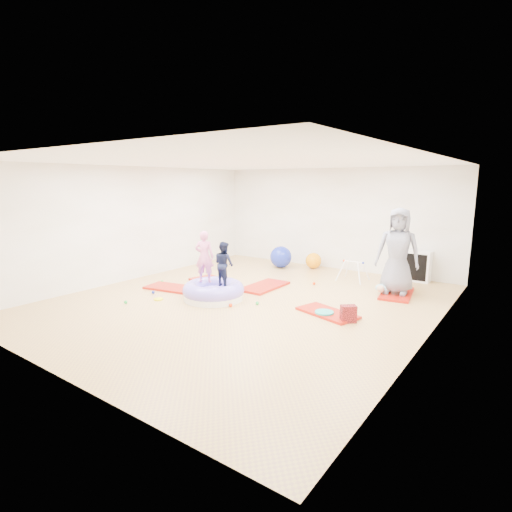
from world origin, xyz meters
The scene contains 19 objects.
room centered at (0.00, 0.00, 1.40)m, with size 7.01×8.01×2.81m.
gym_mat_front_left centered at (-1.99, -0.26, 0.03)m, with size 1.20×0.60×0.05m, color #C11A00.
gym_mat_mid_left centered at (-1.52, 0.70, 0.03)m, with size 1.34×0.67×0.06m, color #C11A00.
gym_mat_center_back centered at (-0.32, 1.08, 0.03)m, with size 1.28×0.64×0.05m, color #C11A00.
gym_mat_right centered at (1.71, 0.20, 0.02)m, with size 1.14×0.57×0.05m, color #C11A00.
gym_mat_rear_right centered at (2.37, 2.26, 0.03)m, with size 1.24×0.62×0.05m, color #C11A00.
inflatable_cushion centered at (-0.66, -0.31, 0.16)m, with size 1.29×1.29×0.41m.
child_pink centered at (-0.93, -0.28, 0.92)m, with size 0.40×0.26×1.10m, color pink.
child_navy centered at (-0.39, -0.27, 0.83)m, with size 0.45×0.35×0.92m, color black.
adult_caregiver centered at (2.35, 2.21, 0.97)m, with size 0.90×0.59×1.84m, color slate.
infant centered at (2.13, 2.04, 0.15)m, with size 0.34×0.34×0.20m.
ball_pit_balls centered at (-0.54, -0.04, 0.04)m, with size 4.55×3.63×0.07m.
exercise_ball_blue centered at (-1.18, 3.16, 0.31)m, with size 0.62×0.62×0.62m, color #1626A6.
exercise_ball_orange centered at (-0.36, 3.60, 0.22)m, with size 0.45×0.45×0.45m, color orange.
infant_play_gym centered at (1.12, 2.83, 0.34)m, with size 0.66×0.63×0.51m.
cube_shelf centered at (2.32, 3.79, 0.38)m, with size 0.76×0.37×0.76m.
balance_disc centered at (1.70, 0.09, 0.04)m, with size 0.35×0.35×0.08m, color #1AADA4.
backpack centered at (2.20, 0.01, 0.15)m, with size 0.26×0.16×0.30m, color red.
yellow_toy centered at (-1.56, -1.03, 0.01)m, with size 0.19×0.19×0.03m, color #FEFF04.
Camera 1 is at (4.77, -6.35, 2.43)m, focal length 28.00 mm.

